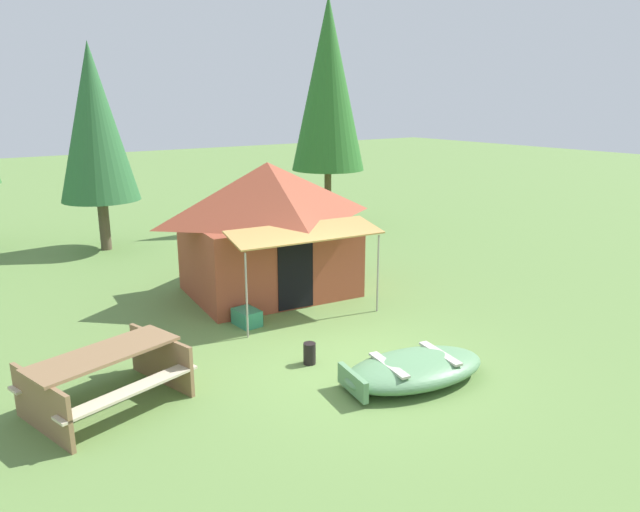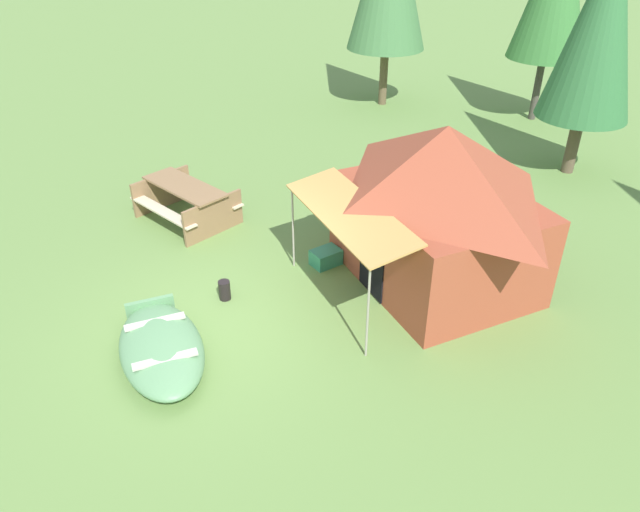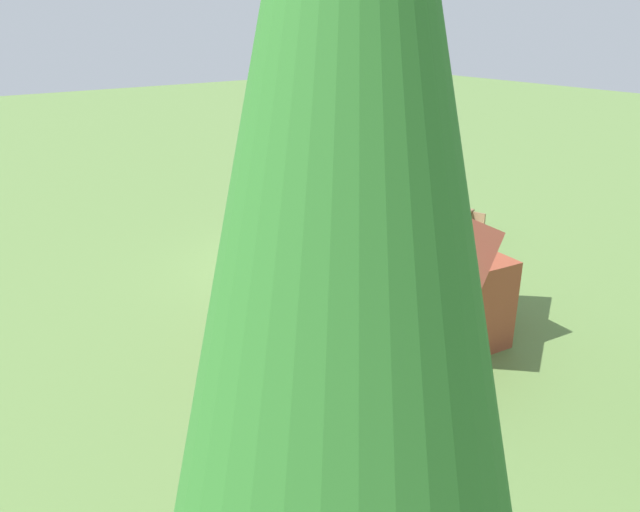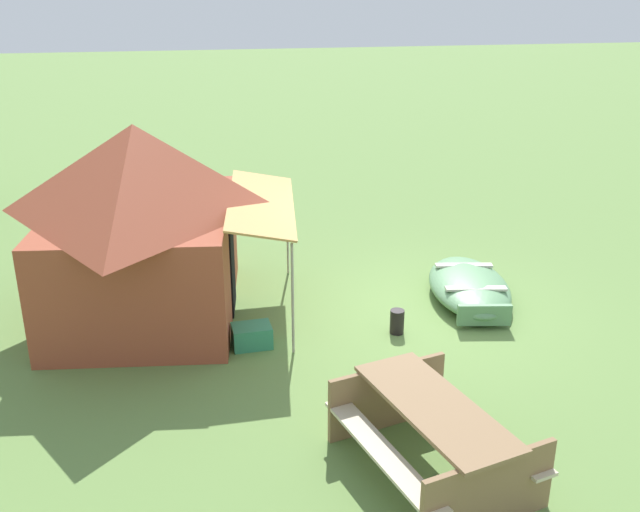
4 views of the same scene
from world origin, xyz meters
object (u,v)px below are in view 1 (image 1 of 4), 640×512
Objects in this scene: fuel_can at (310,353)px; pine_tree_back_right at (328,85)px; picnic_table at (105,373)px; cooler_box at (247,317)px; pine_tree_back_left at (95,123)px; beached_rowboat at (414,369)px; canvas_cabin_tent at (269,227)px.

pine_tree_back_right is at bearing 52.46° from fuel_can.
cooler_box is (2.99, 1.54, -0.35)m from picnic_table.
pine_tree_back_left is (-0.49, 7.30, 3.29)m from cooler_box.
beached_rowboat is at bearing -82.48° from pine_tree_back_left.
picnic_table is 3.38m from cooler_box.
pine_tree_back_left is (2.50, 8.84, 2.95)m from picnic_table.
pine_tree_back_left reaches higher than beached_rowboat.
canvas_cabin_tent is 1.69× the size of picnic_table.
fuel_can is at bearing -127.54° from pine_tree_back_right.
canvas_cabin_tent reaches higher than beached_rowboat.
picnic_table is at bearing -140.00° from pine_tree_back_right.
pine_tree_back_left is 7.17m from pine_tree_back_right.
cooler_box is 1.51× the size of fuel_can.
pine_tree_back_right reaches higher than canvas_cabin_tent.
pine_tree_back_left is at bearing 74.20° from picnic_table.
beached_rowboat is 0.44× the size of pine_tree_back_left.
picnic_table is at bearing 154.04° from beached_rowboat.
fuel_can is 0.05× the size of pine_tree_back_right.
pine_tree_back_left reaches higher than canvas_cabin_tent.
picnic_table is 9.65m from pine_tree_back_left.
picnic_table is 13.08m from pine_tree_back_right.
cooler_box is (-1.33, -1.40, -1.31)m from canvas_cabin_tent.
pine_tree_back_right reaches higher than picnic_table.
canvas_cabin_tent is 0.70× the size of pine_tree_back_left.
fuel_can is at bearing -86.89° from pine_tree_back_left.
canvas_cabin_tent is 3.90m from fuel_can.
pine_tree_back_left is at bearing 93.80° from cooler_box.
pine_tree_back_left reaches higher than cooler_box.
cooler_box is at bearing -133.49° from canvas_cabin_tent.
pine_tree_back_left reaches higher than fuel_can.
beached_rowboat is at bearing -119.55° from pine_tree_back_right.
fuel_can is 0.06× the size of pine_tree_back_left.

